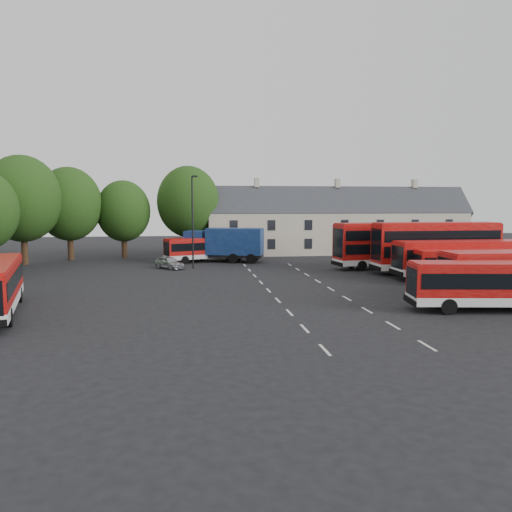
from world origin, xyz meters
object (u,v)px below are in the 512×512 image
Objects in this scene: box_truck at (225,243)px; silver_car at (169,263)px; bus_row_a at (499,282)px; lamppost at (193,219)px; bus_dd_south at (436,245)px.

silver_car is at bearing -122.19° from box_truck.
silver_car is (-6.22, -5.30, -1.56)m from box_truck.
bus_row_a reaches higher than silver_car.
box_truck is 0.98× the size of lamppost.
silver_car is at bearing 140.47° from bus_row_a.
lamppost reaches higher than bus_row_a.
bus_row_a is 2.99× the size of silver_car.
lamppost is at bearing -42.40° from silver_car.
bus_dd_south is 1.29× the size of box_truck.
bus_row_a is 1.20× the size of box_truck.
silver_car is 0.39× the size of lamppost.
bus_row_a is at bearing -45.39° from box_truck.
box_truck reaches higher than silver_car.
lamppost is (-3.76, -5.54, 2.91)m from box_truck.
silver_car is at bearing 174.36° from lamppost.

